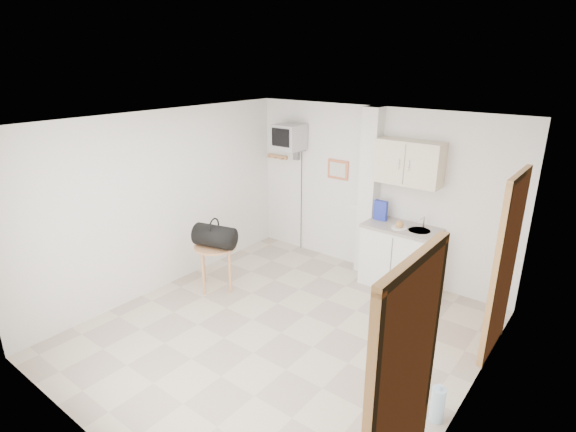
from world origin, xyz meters
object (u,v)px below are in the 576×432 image
Objects in this scene: crt_television at (289,138)px; duffel_bag at (215,236)px; water_bottle at (437,404)px; round_table at (216,251)px.

crt_television is 3.43× the size of duffel_bag.
duffel_bag is 3.49m from water_bottle.
round_table reaches higher than water_bottle.
round_table is at bearing 171.06° from water_bottle.
crt_television reaches higher than water_bottle.
crt_television is at bearing 89.95° from round_table.
crt_television reaches higher than duffel_bag.
water_bottle is at bearing -22.52° from duffel_bag.
crt_television is 4.45m from water_bottle.
water_bottle is (3.39, -0.51, -0.64)m from duffel_bag.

